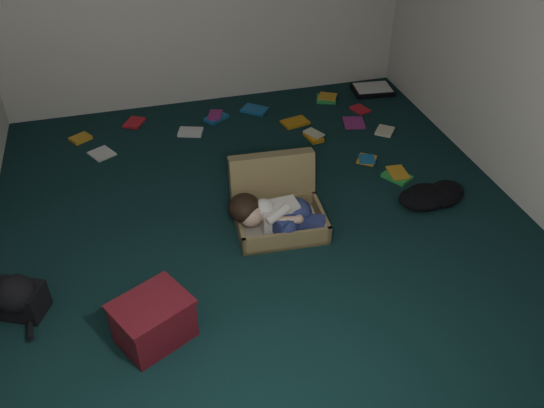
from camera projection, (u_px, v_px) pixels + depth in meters
name	position (u px, v px, depth m)	size (l,w,h in m)	color
floor	(267.00, 230.00, 4.30)	(4.50, 4.50, 0.00)	#0E2829
wall_front	(452.00, 349.00, 1.79)	(4.50, 4.50, 0.00)	silver
suitcase	(277.00, 205.00, 4.32)	(0.69, 0.67, 0.48)	olive
person	(276.00, 214.00, 4.16)	(0.70, 0.37, 0.30)	silver
maroon_bin	(153.00, 320.00, 3.39)	(0.54, 0.50, 0.30)	maroon
backpack	(19.00, 299.00, 3.58)	(0.37, 0.30, 0.22)	black
clothing_pile	(437.00, 196.00, 4.51)	(0.49, 0.40, 0.16)	black
paper_tray	(373.00, 90.00, 6.15)	(0.44, 0.35, 0.06)	black
book_scatter	(270.00, 130.00, 5.49)	(2.99, 1.80, 0.02)	gold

